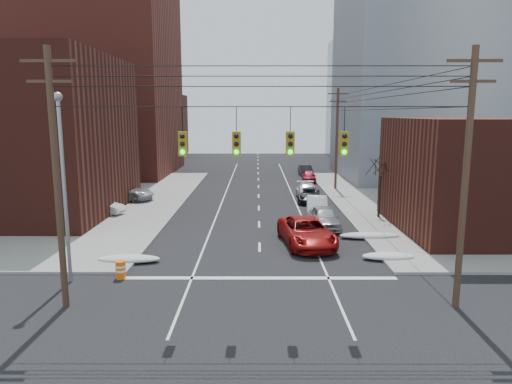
{
  "coord_description": "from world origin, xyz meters",
  "views": [
    {
      "loc": [
        -0.16,
        -15.75,
        8.33
      ],
      "look_at": [
        -0.23,
        15.09,
        3.0
      ],
      "focal_mm": 32.0,
      "sensor_mm": 36.0,
      "label": 1
    }
  ],
  "objects_px": {
    "lot_car_b": "(125,192)",
    "parked_car_d": "(307,191)",
    "parked_car_b": "(317,206)",
    "lot_car_c": "(54,206)",
    "parked_car_e": "(309,176)",
    "parked_car_f": "(306,170)",
    "lot_car_a": "(103,206)",
    "lot_car_d": "(82,188)",
    "parked_car_c": "(309,195)",
    "construction_barrel": "(121,269)",
    "parked_car_a": "(324,217)",
    "red_pickup": "(307,232)"
  },
  "relations": [
    {
      "from": "parked_car_a",
      "to": "lot_car_d",
      "type": "distance_m",
      "value": 25.74
    },
    {
      "from": "parked_car_d",
      "to": "lot_car_a",
      "type": "distance_m",
      "value": 19.21
    },
    {
      "from": "parked_car_d",
      "to": "lot_car_c",
      "type": "bearing_deg",
      "value": -160.11
    },
    {
      "from": "parked_car_a",
      "to": "parked_car_d",
      "type": "xyz_separation_m",
      "value": [
        0.0,
        11.66,
        -0.04
      ]
    },
    {
      "from": "parked_car_d",
      "to": "parked_car_f",
      "type": "relative_size",
      "value": 1.18
    },
    {
      "from": "red_pickup",
      "to": "lot_car_d",
      "type": "bearing_deg",
      "value": 133.04
    },
    {
      "from": "red_pickup",
      "to": "parked_car_e",
      "type": "height_order",
      "value": "red_pickup"
    },
    {
      "from": "parked_car_c",
      "to": "lot_car_a",
      "type": "distance_m",
      "value": 18.65
    },
    {
      "from": "parked_car_c",
      "to": "lot_car_d",
      "type": "relative_size",
      "value": 1.08
    },
    {
      "from": "parked_car_d",
      "to": "lot_car_d",
      "type": "bearing_deg",
      "value": 179.05
    },
    {
      "from": "parked_car_f",
      "to": "lot_car_d",
      "type": "height_order",
      "value": "lot_car_d"
    },
    {
      "from": "lot_car_a",
      "to": "construction_barrel",
      "type": "distance_m",
      "value": 15.67
    },
    {
      "from": "parked_car_d",
      "to": "lot_car_c",
      "type": "height_order",
      "value": "parked_car_d"
    },
    {
      "from": "lot_car_a",
      "to": "parked_car_c",
      "type": "bearing_deg",
      "value": -52.03
    },
    {
      "from": "lot_car_c",
      "to": "lot_car_d",
      "type": "distance_m",
      "value": 8.24
    },
    {
      "from": "lot_car_b",
      "to": "parked_car_d",
      "type": "bearing_deg",
      "value": -72.84
    },
    {
      "from": "parked_car_c",
      "to": "construction_barrel",
      "type": "distance_m",
      "value": 23.7
    },
    {
      "from": "lot_car_b",
      "to": "lot_car_c",
      "type": "xyz_separation_m",
      "value": [
        -4.23,
        -5.86,
        -0.13
      ]
    },
    {
      "from": "lot_car_a",
      "to": "parked_car_e",
      "type": "bearing_deg",
      "value": -26.02
    },
    {
      "from": "parked_car_c",
      "to": "parked_car_f",
      "type": "xyz_separation_m",
      "value": [
        1.6,
        18.42,
        0.06
      ]
    },
    {
      "from": "parked_car_b",
      "to": "parked_car_c",
      "type": "xyz_separation_m",
      "value": [
        0.0,
        5.79,
        -0.11
      ]
    },
    {
      "from": "parked_car_d",
      "to": "parked_car_e",
      "type": "relative_size",
      "value": 1.24
    },
    {
      "from": "parked_car_b",
      "to": "lot_car_d",
      "type": "relative_size",
      "value": 1.07
    },
    {
      "from": "parked_car_f",
      "to": "lot_car_d",
      "type": "relative_size",
      "value": 0.99
    },
    {
      "from": "red_pickup",
      "to": "lot_car_c",
      "type": "relative_size",
      "value": 1.44
    },
    {
      "from": "parked_car_c",
      "to": "lot_car_b",
      "type": "bearing_deg",
      "value": -175.3
    },
    {
      "from": "parked_car_a",
      "to": "lot_car_b",
      "type": "relative_size",
      "value": 0.85
    },
    {
      "from": "parked_car_e",
      "to": "lot_car_c",
      "type": "height_order",
      "value": "lot_car_c"
    },
    {
      "from": "lot_car_d",
      "to": "parked_car_e",
      "type": "bearing_deg",
      "value": -72.01
    },
    {
      "from": "parked_car_f",
      "to": "red_pickup",
      "type": "bearing_deg",
      "value": -98.92
    },
    {
      "from": "parked_car_b",
      "to": "lot_car_c",
      "type": "height_order",
      "value": "parked_car_b"
    },
    {
      "from": "parked_car_b",
      "to": "lot_car_c",
      "type": "bearing_deg",
      "value": -174.99
    },
    {
      "from": "red_pickup",
      "to": "lot_car_d",
      "type": "height_order",
      "value": "red_pickup"
    },
    {
      "from": "lot_car_d",
      "to": "parked_car_a",
      "type": "bearing_deg",
      "value": -124.58
    },
    {
      "from": "parked_car_c",
      "to": "construction_barrel",
      "type": "height_order",
      "value": "parked_car_c"
    },
    {
      "from": "parked_car_b",
      "to": "lot_car_d",
      "type": "xyz_separation_m",
      "value": [
        -22.52,
        8.17,
        0.13
      ]
    },
    {
      "from": "parked_car_d",
      "to": "parked_car_f",
      "type": "distance_m",
      "value": 16.91
    },
    {
      "from": "parked_car_e",
      "to": "parked_car_f",
      "type": "xyz_separation_m",
      "value": [
        0.16,
        5.56,
        0.01
      ]
    },
    {
      "from": "parked_car_f",
      "to": "construction_barrel",
      "type": "relative_size",
      "value": 4.78
    },
    {
      "from": "parked_car_d",
      "to": "construction_barrel",
      "type": "xyz_separation_m",
      "value": [
        -11.93,
        -22.07,
        -0.28
      ]
    },
    {
      "from": "parked_car_c",
      "to": "lot_car_b",
      "type": "distance_m",
      "value": 17.52
    },
    {
      "from": "parked_car_b",
      "to": "lot_car_d",
      "type": "height_order",
      "value": "lot_car_d"
    },
    {
      "from": "parked_car_a",
      "to": "construction_barrel",
      "type": "height_order",
      "value": "parked_car_a"
    },
    {
      "from": "lot_car_b",
      "to": "parked_car_a",
      "type": "bearing_deg",
      "value": -107.89
    },
    {
      "from": "parked_car_d",
      "to": "parked_car_a",
      "type": "bearing_deg",
      "value": -88.93
    },
    {
      "from": "parked_car_b",
      "to": "construction_barrel",
      "type": "bearing_deg",
      "value": -124.18
    },
    {
      "from": "parked_car_f",
      "to": "lot_car_b",
      "type": "xyz_separation_m",
      "value": [
        -19.11,
        -18.39,
        0.19
      ]
    },
    {
      "from": "red_pickup",
      "to": "lot_car_a",
      "type": "xyz_separation_m",
      "value": [
        -15.89,
        8.57,
        -0.11
      ]
    },
    {
      "from": "parked_car_c",
      "to": "parked_car_e",
      "type": "distance_m",
      "value": 12.95
    },
    {
      "from": "parked_car_d",
      "to": "lot_car_d",
      "type": "xyz_separation_m",
      "value": [
        -22.52,
        0.79,
        0.15
      ]
    }
  ]
}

